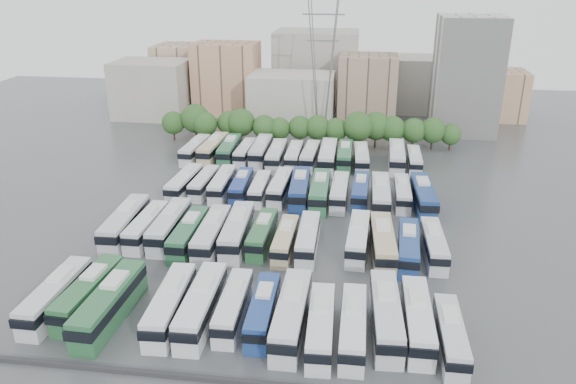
# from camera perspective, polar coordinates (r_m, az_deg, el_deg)

# --- Properties ---
(ground) EXTENTS (220.00, 220.00, 0.00)m
(ground) POSITION_cam_1_polar(r_m,az_deg,el_deg) (82.75, -0.88, -3.83)
(ground) COLOR #424447
(ground) RESTS_ON ground
(parapet) EXTENTS (56.00, 0.50, 0.50)m
(parapet) POSITION_cam_1_polar(r_m,az_deg,el_deg) (55.33, -6.32, -18.50)
(parapet) COLOR #2D2D30
(parapet) RESTS_ON ground
(tree_line) EXTENTS (64.41, 7.87, 8.07)m
(tree_line) POSITION_cam_1_polar(r_m,az_deg,el_deg) (120.67, 1.65, 6.72)
(tree_line) COLOR black
(tree_line) RESTS_ON ground
(city_buildings) EXTENTS (102.00, 35.00, 20.00)m
(city_buildings) POSITION_cam_1_polar(r_m,az_deg,el_deg) (149.36, 0.45, 11.14)
(city_buildings) COLOR #9E998E
(city_buildings) RESTS_ON ground
(apartment_tower) EXTENTS (14.00, 14.00, 26.00)m
(apartment_tower) POSITION_cam_1_polar(r_m,az_deg,el_deg) (135.49, 17.66, 11.20)
(apartment_tower) COLOR silver
(apartment_tower) RESTS_ON ground
(electricity_pylon) EXTENTS (9.00, 6.91, 33.83)m
(electricity_pylon) POSITION_cam_1_polar(r_m,az_deg,el_deg) (125.17, 3.56, 13.98)
(electricity_pylon) COLOR slate
(electricity_pylon) RESTS_ON ground
(bus_r0_s0) EXTENTS (2.85, 12.66, 3.97)m
(bus_r0_s0) POSITION_cam_1_polar(r_m,az_deg,el_deg) (68.68, -22.52, -9.66)
(bus_r0_s0) COLOR silver
(bus_r0_s0) RESTS_ON ground
(bus_r0_s1) EXTENTS (3.38, 12.69, 3.94)m
(bus_r0_s1) POSITION_cam_1_polar(r_m,az_deg,el_deg) (67.86, -19.59, -9.62)
(bus_r0_s1) COLOR #2B6538
(bus_r0_s1) RESTS_ON ground
(bus_r0_s2) EXTENTS (3.33, 13.72, 4.28)m
(bus_r0_s2) POSITION_cam_1_polar(r_m,az_deg,el_deg) (64.91, -17.64, -10.71)
(bus_r0_s2) COLOR #2B653A
(bus_r0_s2) RESTS_ON ground
(bus_r0_s4) EXTENTS (3.41, 12.93, 4.02)m
(bus_r0_s4) POSITION_cam_1_polar(r_m,az_deg,el_deg) (63.34, -11.88, -11.09)
(bus_r0_s4) COLOR silver
(bus_r0_s4) RESTS_ON ground
(bus_r0_s5) EXTENTS (3.13, 13.28, 4.15)m
(bus_r0_s5) POSITION_cam_1_polar(r_m,az_deg,el_deg) (62.53, -8.80, -11.26)
(bus_r0_s5) COLOR silver
(bus_r0_s5) RESTS_ON ground
(bus_r0_s6) EXTENTS (2.77, 11.50, 3.59)m
(bus_r0_s6) POSITION_cam_1_polar(r_m,az_deg,el_deg) (62.47, -5.60, -11.42)
(bus_r0_s6) COLOR silver
(bus_r0_s6) RESTS_ON ground
(bus_r0_s7) EXTENTS (2.76, 11.48, 3.58)m
(bus_r0_s7) POSITION_cam_1_polar(r_m,az_deg,el_deg) (61.51, -2.56, -11.92)
(bus_r0_s7) COLOR navy
(bus_r0_s7) RESTS_ON ground
(bus_r0_s8) EXTENTS (3.03, 13.44, 4.21)m
(bus_r0_s8) POSITION_cam_1_polar(r_m,az_deg,el_deg) (60.34, 0.35, -12.29)
(bus_r0_s8) COLOR silver
(bus_r0_s8) RESTS_ON ground
(bus_r0_s9) EXTENTS (3.01, 12.03, 3.75)m
(bus_r0_s9) POSITION_cam_1_polar(r_m,az_deg,el_deg) (59.18, 3.35, -13.37)
(bus_r0_s9) COLOR silver
(bus_r0_s9) RESTS_ON ground
(bus_r0_s10) EXTENTS (2.63, 11.98, 3.76)m
(bus_r0_s10) POSITION_cam_1_polar(r_m,az_deg,el_deg) (59.36, 6.63, -13.37)
(bus_r0_s10) COLOR silver
(bus_r0_s10) RESTS_ON ground
(bus_r0_s11) EXTENTS (3.50, 13.36, 4.15)m
(bus_r0_s11) POSITION_cam_1_polar(r_m,az_deg,el_deg) (61.15, 9.93, -12.18)
(bus_r0_s11) COLOR silver
(bus_r0_s11) RESTS_ON ground
(bus_r0_s12) EXTENTS (2.86, 12.55, 3.93)m
(bus_r0_s12) POSITION_cam_1_polar(r_m,az_deg,el_deg) (61.31, 13.03, -12.48)
(bus_r0_s12) COLOR silver
(bus_r0_s12) RESTS_ON ground
(bus_r0_s13) EXTENTS (2.49, 11.17, 3.50)m
(bus_r0_s13) POSITION_cam_1_polar(r_m,az_deg,el_deg) (60.22, 16.20, -13.78)
(bus_r0_s13) COLOR silver
(bus_r0_s13) RESTS_ON ground
(bus_r1_s0) EXTENTS (3.55, 13.79, 4.29)m
(bus_r1_s0) POSITION_cam_1_polar(r_m,az_deg,el_deg) (83.24, -16.22, -3.00)
(bus_r1_s0) COLOR silver
(bus_r1_s0) RESTS_ON ground
(bus_r1_s1) EXTENTS (2.76, 12.06, 3.77)m
(bus_r1_s1) POSITION_cam_1_polar(r_m,az_deg,el_deg) (81.97, -14.16, -3.38)
(bus_r1_s1) COLOR silver
(bus_r1_s1) RESTS_ON ground
(bus_r1_s2) EXTENTS (3.06, 13.13, 4.11)m
(bus_r1_s2) POSITION_cam_1_polar(r_m,az_deg,el_deg) (81.08, -11.93, -3.33)
(bus_r1_s2) COLOR silver
(bus_r1_s2) RESTS_ON ground
(bus_r1_s3) EXTENTS (2.72, 12.39, 3.89)m
(bus_r1_s3) POSITION_cam_1_polar(r_m,az_deg,el_deg) (78.40, -10.05, -4.18)
(bus_r1_s3) COLOR #2B643F
(bus_r1_s3) RESTS_ON ground
(bus_r1_s4) EXTENTS (3.12, 13.15, 4.11)m
(bus_r1_s4) POSITION_cam_1_polar(r_m,az_deg,el_deg) (77.59, -7.74, -4.23)
(bus_r1_s4) COLOR silver
(bus_r1_s4) RESTS_ON ground
(bus_r1_s5) EXTENTS (3.52, 13.57, 4.22)m
(bus_r1_s5) POSITION_cam_1_polar(r_m,az_deg,el_deg) (77.94, -5.20, -3.94)
(bus_r1_s5) COLOR silver
(bus_r1_s5) RESTS_ON ground
(bus_r1_s6) EXTENTS (2.71, 11.52, 3.60)m
(bus_r1_s6) POSITION_cam_1_polar(r_m,az_deg,el_deg) (77.63, -2.63, -4.24)
(bus_r1_s6) COLOR #2B6437
(bus_r1_s6) RESTS_ON ground
(bus_r1_s7) EXTENTS (2.54, 11.03, 3.45)m
(bus_r1_s7) POSITION_cam_1_polar(r_m,az_deg,el_deg) (76.00, -0.28, -4.88)
(bus_r1_s7) COLOR #C4B487
(bus_r1_s7) RESTS_ON ground
(bus_r1_s8) EXTENTS (2.76, 11.87, 3.71)m
(bus_r1_s8) POSITION_cam_1_polar(r_m,az_deg,el_deg) (76.23, 2.04, -4.70)
(bus_r1_s8) COLOR silver
(bus_r1_s8) RESTS_ON ground
(bus_r1_s10) EXTENTS (3.20, 12.31, 3.83)m
(bus_r1_s10) POSITION_cam_1_polar(r_m,az_deg,el_deg) (76.77, 7.13, -4.62)
(bus_r1_s10) COLOR white
(bus_r1_s10) RESTS_ON ground
(bus_r1_s11) EXTENTS (3.51, 13.22, 4.11)m
(bus_r1_s11) POSITION_cam_1_polar(r_m,az_deg,el_deg) (75.57, 9.61, -5.11)
(bus_r1_s11) COLOR tan
(bus_r1_s11) RESTS_ON ground
(bus_r1_s12) EXTENTS (3.26, 12.20, 3.79)m
(bus_r1_s12) POSITION_cam_1_polar(r_m,az_deg,el_deg) (75.54, 12.14, -5.45)
(bus_r1_s12) COLOR navy
(bus_r1_s12) RESTS_ON ground
(bus_r1_s13) EXTENTS (2.87, 11.70, 3.65)m
(bus_r1_s13) POSITION_cam_1_polar(r_m,az_deg,el_deg) (77.06, 14.60, -5.17)
(bus_r1_s13) COLOR silver
(bus_r1_s13) RESTS_ON ground
(bus_r2_s1) EXTENTS (3.27, 12.29, 3.82)m
(bus_r2_s1) POSITION_cam_1_polar(r_m,az_deg,el_deg) (96.68, -10.47, 0.92)
(bus_r2_s1) COLOR silver
(bus_r2_s1) RESTS_ON ground
(bus_r2_s2) EXTENTS (2.79, 11.14, 3.47)m
(bus_r2_s2) POSITION_cam_1_polar(r_m,az_deg,el_deg) (96.71, -8.51, 0.95)
(bus_r2_s2) COLOR silver
(bus_r2_s2) RESTS_ON ground
(bus_r2_s3) EXTENTS (2.75, 11.76, 3.68)m
(bus_r2_s3) POSITION_cam_1_polar(r_m,az_deg,el_deg) (95.55, -6.69, 0.85)
(bus_r2_s3) COLOR silver
(bus_r2_s3) RESTS_ON ground
(bus_r2_s4) EXTENTS (2.91, 11.41, 3.55)m
(bus_r2_s4) POSITION_cam_1_polar(r_m,az_deg,el_deg) (94.52, -4.77, 0.64)
(bus_r2_s4) COLOR navy
(bus_r2_s4) RESTS_ON ground
(bus_r2_s5) EXTENTS (2.54, 10.84, 3.39)m
(bus_r2_s5) POSITION_cam_1_polar(r_m,az_deg,el_deg) (93.45, -2.88, 0.38)
(bus_r2_s5) COLOR silver
(bus_r2_s5) RESTS_ON ground
(bus_r2_s6) EXTENTS (2.94, 11.96, 3.73)m
(bus_r2_s6) POSITION_cam_1_polar(r_m,az_deg,el_deg) (93.56, -0.80, 0.55)
(bus_r2_s6) COLOR silver
(bus_r2_s6) RESTS_ON ground
(bus_r2_s7) EXTENTS (3.49, 13.24, 4.12)m
(bus_r2_s7) POSITION_cam_1_polar(r_m,az_deg,el_deg) (92.31, 1.20, 0.37)
(bus_r2_s7) COLOR navy
(bus_r2_s7) RESTS_ON ground
(bus_r2_s8) EXTENTS (3.09, 13.12, 4.10)m
(bus_r2_s8) POSITION_cam_1_polar(r_m,az_deg,el_deg) (91.50, 3.26, 0.13)
(bus_r2_s8) COLOR #2F6F47
(bus_r2_s8) RESTS_ON ground
(bus_r2_s9) EXTENTS (2.72, 11.89, 3.72)m
(bus_r2_s9) POSITION_cam_1_polar(r_m,az_deg,el_deg) (91.87, 5.25, 0.03)
(bus_r2_s9) COLOR silver
(bus_r2_s9) RESTS_ON ground
(bus_r2_s10) EXTENTS (2.89, 11.72, 3.65)m
(bus_r2_s10) POSITION_cam_1_polar(r_m,az_deg,el_deg) (92.75, 7.36, 0.14)
(bus_r2_s10) COLOR navy
(bus_r2_s10) RESTS_ON ground
(bus_r2_s11) EXTENTS (2.90, 13.03, 4.08)m
(bus_r2_s11) POSITION_cam_1_polar(r_m,az_deg,el_deg) (91.08, 9.39, -0.26)
(bus_r2_s11) COLOR silver
(bus_r2_s11) RESTS_ON ground
(bus_r2_s12) EXTENTS (2.46, 11.25, 3.53)m
(bus_r2_s12) POSITION_cam_1_polar(r_m,az_deg,el_deg) (93.12, 11.53, -0.09)
(bus_r2_s12) COLOR silver
(bus_r2_s12) RESTS_ON ground
(bus_r2_s13) EXTENTS (3.56, 13.46, 4.18)m
(bus_r2_s13) POSITION_cam_1_polar(r_m,az_deg,el_deg) (91.86, 13.59, -0.37)
(bus_r2_s13) COLOR navy
(bus_r2_s13) RESTS_ON ground
(bus_r3_s0) EXTENTS (3.29, 12.41, 3.86)m
(bus_r3_s0) POSITION_cam_1_polar(r_m,az_deg,el_deg) (114.10, -9.41, 4.29)
(bus_r3_s0) COLOR silver
(bus_r3_s0) RESTS_ON ground
(bus_r3_s1) EXTENTS (3.46, 13.39, 4.17)m
(bus_r3_s1) POSITION_cam_1_polar(r_m,az_deg,el_deg) (113.70, -7.60, 4.41)
(bus_r3_s1) COLOR beige
(bus_r3_s1) RESTS_ON ground
(bus_r3_s2) EXTENTS (3.20, 12.84, 4.00)m
(bus_r3_s2) POSITION_cam_1_polar(r_m,az_deg,el_deg) (113.03, -5.97, 4.33)
(bus_r3_s2) COLOR #2E6C46
(bus_r3_s2) RESTS_ON ground
(bus_r3_s3) EXTENTS (2.69, 11.31, 3.53)m
(bus_r3_s3) POSITION_cam_1_polar(r_m,az_deg,el_deg) (111.87, -4.36, 4.08)
(bus_r3_s3) COLOR silver
(bus_r3_s3) RESTS_ON ground
(bus_r3_s4) EXTENTS (3.04, 13.17, 4.12)m
(bus_r3_s4) POSITION_cam_1_polar(r_m,az_deg,el_deg) (111.61, -2.78, 4.23)
(bus_r3_s4) COLOR silver
(bus_r3_s4) RESTS_ON ground
(bus_r3_s5) EXTENTS (2.89, 12.60, 3.94)m
(bus_r3_s5) POSITION_cam_1_polar(r_m,az_deg,el_deg) (109.04, -1.18, 3.77)
(bus_r3_s5) COLOR silver
(bus_r3_s5) RESTS_ON ground
(bus_r3_s6) EXTENTS (2.66, 11.60, 3.63)m
(bus_r3_s6) POSITION_cam_1_polar(r_m,az_deg,el_deg) (109.30, 0.62, 3.73)
(bus_r3_s6) COLOR silver
(bus_r3_s6) RESTS_ON ground
(bus_r3_s7) EXTENTS (3.06, 12.15, 3.78)m
(bus_r3_s7) POSITION_cam_1_polar(r_m,az_deg,el_deg) (108.96, 2.26, 3.70)
(bus_r3_s7) COLOR silver
(bus_r3_s7) RESTS_ON ground
(bus_r3_s8) EXTENTS (3.08, 13.65, 4.27)m
(bus_r3_s8) POSITION_cam_1_polar(r_m,az_deg,el_deg) (108.26, 4.07, 3.67)
(bus_r3_s8) COLOR silver
(bus_r3_s8) RESTS_ON ground
(bus_r3_s9) EXTENTS (2.76, 12.30, 3.85)m
(bus_r3_s9) POSITION_cam_1_polar(r_m,az_deg,el_deg) (109.53, 5.79, 3.72)
(bus_r3_s9) COLOR #307148
(bus_r3_s9) RESTS_ON ground
(bus_r3_s10) EXTENTS (3.20, 12.22, 3.80)m
(bus_r3_s10) POSITION_cam_1_polar(r_m,az_deg,el_deg) (108.58, 7.45, 3.46)
(bus_r3_s10) COLOR silver
(bus_r3_s10) RESTS_ON ground
(bus_r3_s12) EXTENTS (3.21, 13.43, 4.19)m
(bus_r3_s12) POSITION_cam_1_polar(r_m,az_deg,el_deg) (109.89, 10.98, 3.57)
(bus_r3_s12) COLOR silver
(bus_r3_s12) RESTS_ON ground
(bus_r3_s13) EXTENTS (2.46, 11.01, 3.45)m
(bus_r3_s13) POSITION_cam_1_polar(r_m,az_deg,el_deg) (109.75, 12.71, 3.21)
(bus_r3_s13) COLOR silver
(bus_r3_s13) RESTS_ON ground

